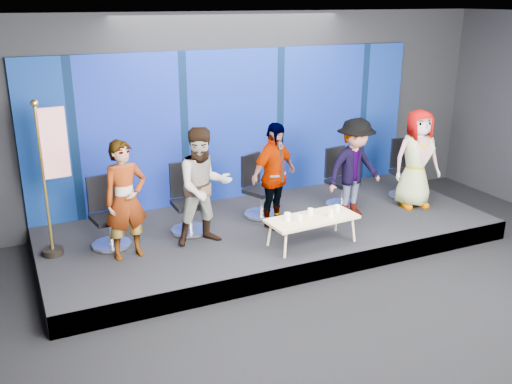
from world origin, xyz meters
TOP-DOWN VIEW (x-y plane):
  - ground at (0.00, 0.00)m, footprint 10.00×10.00m
  - room_walls at (0.00, 0.00)m, footprint 10.02×8.02m
  - riser at (0.00, 2.50)m, footprint 7.00×3.00m
  - backdrop at (0.00, 3.95)m, footprint 7.00×0.08m
  - chair_a at (-2.46, 2.70)m, footprint 0.66×0.66m
  - panelist_a at (-2.28, 2.23)m, footprint 0.66×0.48m
  - chair_b at (-1.25, 2.74)m, footprint 0.60×0.60m
  - panelist_b at (-1.16, 2.25)m, footprint 0.84×0.66m
  - chair_c at (0.00, 2.90)m, footprint 0.76×0.76m
  - panelist_c at (0.03, 2.40)m, footprint 1.05×0.77m
  - chair_d at (1.48, 2.76)m, footprint 0.64×0.64m
  - panelist_d at (1.40, 2.26)m, footprint 1.13×0.76m
  - chair_e at (2.79, 2.69)m, footprint 0.67×0.67m
  - panelist_e at (2.61, 2.22)m, footprint 0.90×0.67m
  - coffee_table at (0.23, 1.55)m, footprint 1.36×0.65m
  - mug_a at (-0.15, 1.61)m, footprint 0.09×0.09m
  - mug_b at (-0.01, 1.49)m, footprint 0.08×0.08m
  - mug_c at (0.26, 1.66)m, footprint 0.08×0.08m
  - mug_d at (0.48, 1.47)m, footprint 0.09×0.09m
  - mug_e at (0.68, 1.61)m, footprint 0.09×0.09m
  - flag_stand at (-3.14, 2.72)m, footprint 0.50×0.29m

SIDE VIEW (x-z plane):
  - ground at x=0.00m, z-range 0.00..0.00m
  - riser at x=0.00m, z-range 0.00..0.30m
  - chair_d at x=1.48m, z-range 0.13..1.13m
  - chair_c at x=0.00m, z-range 0.13..1.14m
  - chair_a at x=-2.46m, z-range 0.13..1.14m
  - chair_e at x=2.79m, z-range 0.12..1.16m
  - chair_b at x=-1.25m, z-range 0.12..1.18m
  - coffee_table at x=0.23m, z-range 0.47..0.88m
  - mug_c at x=0.26m, z-range 0.71..0.81m
  - mug_b at x=-0.01m, z-range 0.71..0.81m
  - mug_e at x=0.68m, z-range 0.71..0.81m
  - mug_d at x=0.48m, z-range 0.71..0.81m
  - mug_a at x=-0.15m, z-range 0.71..0.82m
  - panelist_d at x=1.40m, z-range 0.30..1.92m
  - panelist_c at x=0.03m, z-range 0.30..1.95m
  - panelist_a at x=-2.28m, z-range 0.30..1.95m
  - panelist_e at x=2.61m, z-range 0.30..1.98m
  - panelist_b at x=-1.16m, z-range 0.30..2.02m
  - flag_stand at x=-3.14m, z-range 0.36..2.54m
  - backdrop at x=0.00m, z-range 0.30..2.90m
  - room_walls at x=0.00m, z-range 0.67..4.18m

